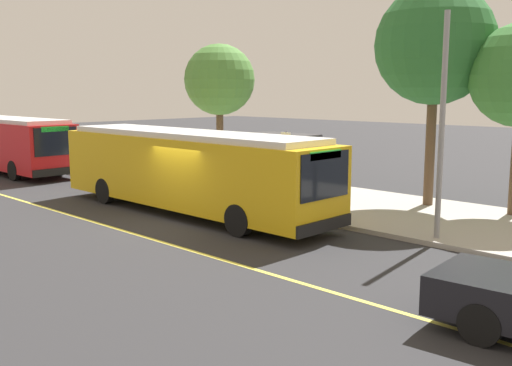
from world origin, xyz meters
The scene contains 11 objects.
ground_plane centered at (0.00, 0.00, 0.00)m, with size 120.00×120.00×0.00m, color #2B2B2D.
sidewalk_curb centered at (0.00, 6.00, 0.07)m, with size 44.00×6.40×0.15m, color #A8A399.
lane_stripe_center centered at (0.00, -2.20, 0.00)m, with size 36.00×0.14×0.01m, color #E0D64C.
transit_bus_main centered at (-0.96, 1.01, 1.62)m, with size 12.43×2.63×2.95m.
transit_bus_second centered at (-16.47, 1.04, 1.62)m, with size 11.05×2.73×2.95m.
bus_shelter centered at (-0.85, 5.89, 1.92)m, with size 2.90×1.60×2.48m.
waiting_bench centered at (-0.67, 5.79, 0.63)m, with size 1.60×0.48×0.95m.
route_sign_post centered at (1.68, 3.30, 1.96)m, with size 0.44×0.08×2.80m.
street_tree_near_shelter centered at (4.85, 7.76, 5.98)m, with size 4.31×4.31×8.01m.
street_tree_upstreet centered at (-6.60, 7.68, 4.89)m, with size 3.51×3.51×6.52m.
utility_pole centered at (7.50, 3.34, 3.35)m, with size 0.16×0.16×6.40m, color gray.
Camera 1 is at (15.28, -12.15, 4.36)m, focal length 41.07 mm.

